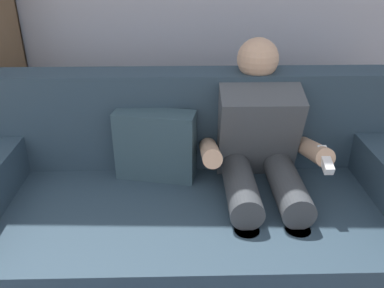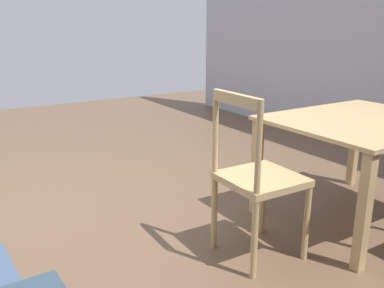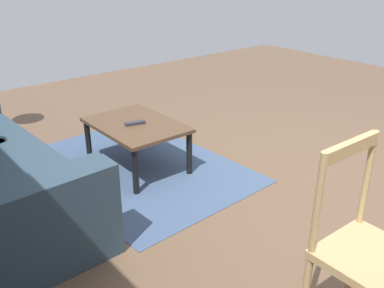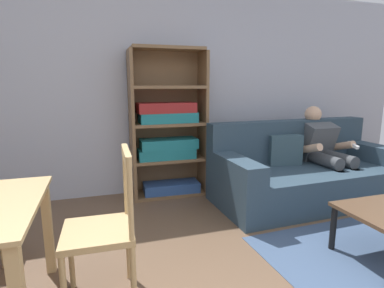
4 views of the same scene
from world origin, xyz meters
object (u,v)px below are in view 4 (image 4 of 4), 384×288
object	(u,v)px
bookshelf	(168,133)
dining_chair_facing_couch	(103,230)
couch	(304,173)
person_lounging	(325,150)

from	to	relation	value
bookshelf	dining_chair_facing_couch	distance (m)	1.98
couch	dining_chair_facing_couch	distance (m)	2.60
person_lounging	bookshelf	size ratio (longest dim) A/B	0.61
couch	bookshelf	world-z (taller)	bookshelf
couch	person_lounging	distance (m)	0.43
person_lounging	bookshelf	distance (m)	1.95
person_lounging	dining_chair_facing_couch	world-z (taller)	person_lounging
couch	person_lounging	world-z (taller)	person_lounging
bookshelf	couch	bearing A→B (deg)	-23.06
couch	person_lounging	xyz separation A→B (m)	(0.34, 0.07, 0.24)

